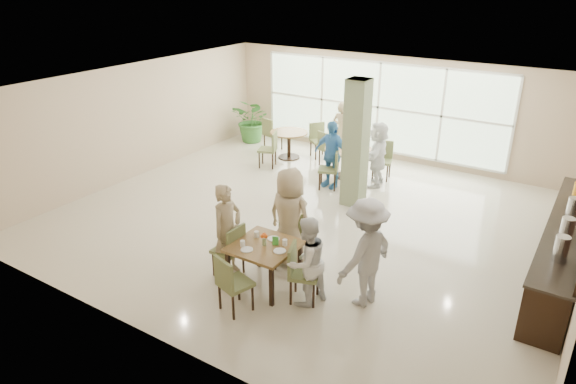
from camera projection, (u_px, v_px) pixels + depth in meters
The scene contains 20 objects.
ground at pixel (311, 219), 10.84m from camera, with size 10.00×10.00×0.00m, color beige.
room_shell at pixel (312, 142), 10.17m from camera, with size 10.00×10.00×10.00m.
window_bank at pixel (378, 107), 13.98m from camera, with size 7.00×0.04×7.00m.
column at pixel (356, 144), 11.02m from camera, with size 0.45×0.45×2.80m, color #6F7D57.
main_table at pixel (264, 250), 8.31m from camera, with size 1.01×1.01×0.75m.
round_table_left at pixel (289, 138), 14.18m from camera, with size 1.04×1.04×0.75m.
round_table_right at pixel (348, 155), 12.83m from camera, with size 1.19×1.19×0.75m.
chairs_main_table at pixel (264, 261), 8.34m from camera, with size 2.00×2.07×0.95m.
chairs_table_left at pixel (287, 141), 14.23m from camera, with size 2.07×2.01×0.95m.
chairs_table_right at pixel (346, 159), 12.86m from camera, with size 2.13×1.97×0.95m.
tabletop_clutter at pixel (265, 241), 8.26m from camera, with size 0.73×0.73×0.21m.
buffet_counter at pixel (565, 245), 8.69m from camera, with size 0.64×4.70×1.95m.
potted_plant at pixel (253, 120), 15.49m from camera, with size 1.20×1.20×1.33m, color #34702D.
teen_left at pixel (227, 230), 8.59m from camera, with size 0.60×0.39×1.64m, color tan.
teen_far at pixel (290, 217), 8.90m from camera, with size 0.87×0.48×1.79m, color tan.
teen_right at pixel (307, 262), 7.84m from camera, with size 0.71×0.55×1.46m, color white.
teen_standing at pixel (366, 253), 7.78m from camera, with size 1.14×0.66×1.77m, color #A3A3A5.
adult_a at pixel (331, 154), 12.17m from camera, with size 0.96×0.54×1.63m, color #4185C4.
adult_b at pixel (378, 154), 12.26m from camera, with size 1.47×0.63×1.58m, color white.
adult_standing at pixel (342, 131), 14.02m from camera, with size 0.59×0.38×1.60m, color tan.
Camera 1 is at (4.84, -8.45, 4.82)m, focal length 32.00 mm.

